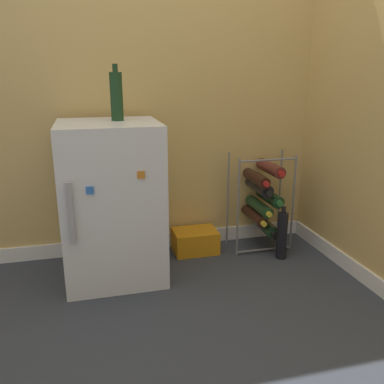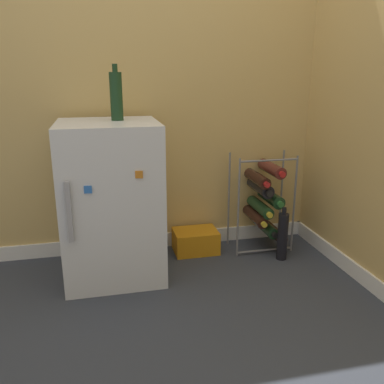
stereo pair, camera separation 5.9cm
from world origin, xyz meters
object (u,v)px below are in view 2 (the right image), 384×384
loose_bottle_floor (283,236)px  fridge_top_bottle (116,96)px  soda_box (196,241)px  mini_fridge (112,201)px  wine_rack (264,201)px

loose_bottle_floor → fridge_top_bottle: bearing=173.6°
loose_bottle_floor → soda_box: bearing=155.2°
mini_fridge → soda_box: bearing=18.8°
soda_box → wine_rack: bearing=-4.7°
mini_fridge → wine_rack: mini_fridge is taller
mini_fridge → fridge_top_bottle: size_ratio=2.99×
mini_fridge → loose_bottle_floor: size_ratio=2.58×
fridge_top_bottle → loose_bottle_floor: bearing=-6.4°
fridge_top_bottle → loose_bottle_floor: 1.25m
mini_fridge → soda_box: size_ratio=3.13×
mini_fridge → soda_box: mini_fridge is taller
soda_box → mini_fridge: bearing=-161.2°
mini_fridge → loose_bottle_floor: (0.99, -0.05, -0.28)m
soda_box → fridge_top_bottle: bearing=-165.3°
fridge_top_bottle → loose_bottle_floor: (0.93, -0.10, -0.83)m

